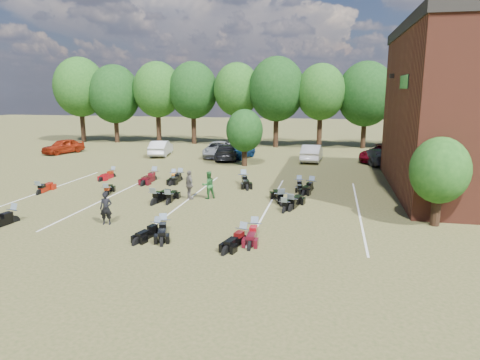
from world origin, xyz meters
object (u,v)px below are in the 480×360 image
(person_black, at_px, (106,208))
(motorcycle_7, at_px, (39,194))
(car_4, at_px, (241,151))
(person_green, at_px, (208,185))
(car_0, at_px, (63,146))
(motorcycle_3, at_px, (164,233))
(motorcycle_14, at_px, (154,180))
(person_grey, at_px, (190,185))

(person_black, distance_m, motorcycle_7, 8.88)
(person_black, xyz_separation_m, motorcycle_7, (-7.41, 4.82, -0.82))
(car_4, distance_m, person_black, 21.96)
(person_black, xyz_separation_m, person_green, (3.49, 6.02, 0.03))
(car_0, bearing_deg, person_green, -17.83)
(motorcycle_3, relative_size, motorcycle_14, 0.88)
(motorcycle_3, distance_m, motorcycle_14, 12.11)
(person_green, xyz_separation_m, motorcycle_14, (-5.44, 4.35, -0.85))
(car_4, height_order, person_black, person_black)
(car_0, height_order, motorcycle_7, car_0)
(car_4, height_order, person_grey, person_grey)
(person_grey, height_order, motorcycle_3, person_grey)
(motorcycle_3, xyz_separation_m, motorcycle_14, (-5.17, 10.95, 0.00))
(person_black, distance_m, person_green, 6.95)
(car_0, bearing_deg, person_grey, -20.05)
(person_grey, height_order, motorcycle_7, person_grey)
(car_0, xyz_separation_m, motorcycle_14, (14.76, -10.77, -0.75))
(motorcycle_3, bearing_deg, person_grey, 78.07)
(motorcycle_3, height_order, motorcycle_14, motorcycle_14)
(motorcycle_14, bearing_deg, motorcycle_3, -63.91)
(car_0, xyz_separation_m, motorcycle_3, (19.93, -21.72, -0.75))
(person_grey, bearing_deg, car_4, -37.70)
(person_black, height_order, person_green, person_green)
(motorcycle_3, bearing_deg, car_0, 113.23)
(person_green, relative_size, motorcycle_14, 0.67)
(car_4, bearing_deg, person_green, -71.78)
(person_grey, distance_m, motorcycle_7, 9.90)
(car_4, distance_m, motorcycle_3, 22.49)
(person_black, bearing_deg, person_grey, 52.71)
(motorcycle_7, xyz_separation_m, motorcycle_14, (5.46, 5.54, 0.00))
(car_0, relative_size, person_green, 2.61)
(motorcycle_7, distance_m, motorcycle_14, 7.78)
(person_black, bearing_deg, motorcycle_7, 132.91)
(person_black, relative_size, motorcycle_3, 0.74)
(person_grey, relative_size, motorcycle_3, 0.80)
(person_black, relative_size, person_grey, 0.92)
(car_0, relative_size, person_grey, 2.49)
(person_green, height_order, motorcycle_14, person_green)
(car_4, relative_size, motorcycle_3, 1.86)
(person_green, bearing_deg, motorcycle_14, -76.66)
(motorcycle_14, bearing_deg, car_0, 144.70)
(person_green, bearing_deg, person_grey, -18.06)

